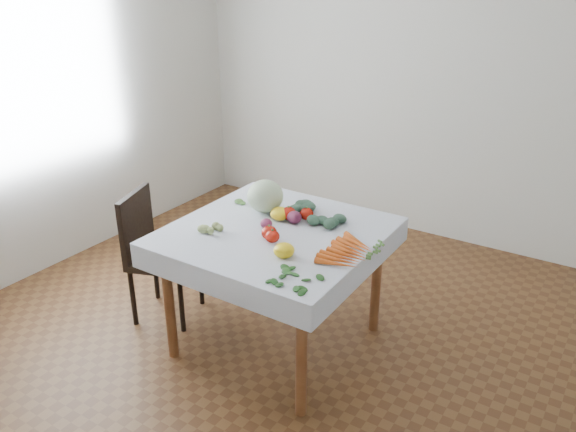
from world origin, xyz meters
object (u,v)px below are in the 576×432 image
at_px(cabbage, 265,196).
at_px(heirloom_back, 280,214).
at_px(chair, 152,247).
at_px(table, 276,246).
at_px(carrot_bunch, 348,252).

xyz_separation_m(cabbage, heirloom_back, (0.14, -0.06, -0.06)).
distance_m(chair, heirloom_back, 0.89).
xyz_separation_m(table, heirloom_back, (-0.06, 0.13, 0.14)).
xyz_separation_m(table, chair, (-0.84, -0.15, -0.17)).
height_order(table, chair, chair).
bearing_deg(table, heirloom_back, 114.47).
bearing_deg(cabbage, chair, -152.07).
distance_m(chair, cabbage, 0.81).
bearing_deg(chair, carrot_bunch, 4.38).
relative_size(chair, heirloom_back, 7.60).
bearing_deg(carrot_bunch, table, 173.69).
bearing_deg(table, cabbage, 137.28).
bearing_deg(chair, table, 10.38).
height_order(heirloom_back, carrot_bunch, heirloom_back).
bearing_deg(chair, heirloom_back, 19.76).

